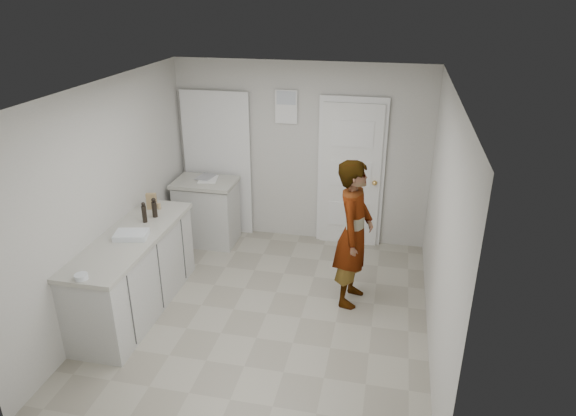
% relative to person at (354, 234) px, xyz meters
% --- Properties ---
extents(ground, '(4.00, 4.00, 0.00)m').
position_rel_person_xyz_m(ground, '(-0.89, -0.49, -0.85)').
color(ground, gray).
rests_on(ground, ground).
extents(room_shell, '(4.00, 4.00, 4.00)m').
position_rel_person_xyz_m(room_shell, '(-1.06, 1.47, 0.17)').
color(room_shell, beige).
rests_on(room_shell, ground).
extents(main_counter, '(0.64, 1.96, 0.93)m').
position_rel_person_xyz_m(main_counter, '(-2.34, -0.69, -0.43)').
color(main_counter, silver).
rests_on(main_counter, ground).
extents(side_counter, '(0.84, 0.61, 0.93)m').
position_rel_person_xyz_m(side_counter, '(-2.14, 1.06, -0.43)').
color(side_counter, silver).
rests_on(side_counter, ground).
extents(person, '(0.50, 0.68, 1.71)m').
position_rel_person_xyz_m(person, '(0.00, 0.00, 0.00)').
color(person, silver).
rests_on(person, ground).
extents(cake_mix_box, '(0.13, 0.08, 0.19)m').
position_rel_person_xyz_m(cake_mix_box, '(-2.41, 0.03, 0.17)').
color(cake_mix_box, '#97774B').
rests_on(cake_mix_box, main_counter).
extents(spice_jar, '(0.05, 0.05, 0.07)m').
position_rel_person_xyz_m(spice_jar, '(-2.33, 0.04, 0.11)').
color(spice_jar, tan).
rests_on(spice_jar, main_counter).
extents(oil_cruet_a, '(0.06, 0.06, 0.24)m').
position_rel_person_xyz_m(oil_cruet_a, '(-2.28, -0.18, 0.18)').
color(oil_cruet_a, black).
rests_on(oil_cruet_a, main_counter).
extents(oil_cruet_b, '(0.05, 0.05, 0.24)m').
position_rel_person_xyz_m(oil_cruet_b, '(-2.33, -0.33, 0.19)').
color(oil_cruet_b, black).
rests_on(oil_cruet_b, main_counter).
extents(baking_dish, '(0.38, 0.31, 0.06)m').
position_rel_person_xyz_m(baking_dish, '(-2.29, -0.72, 0.10)').
color(baking_dish, silver).
rests_on(baking_dish, main_counter).
extents(egg_bowl, '(0.12, 0.12, 0.05)m').
position_rel_person_xyz_m(egg_bowl, '(-2.33, -1.59, 0.09)').
color(egg_bowl, silver).
rests_on(egg_bowl, main_counter).
extents(papers, '(0.30, 0.35, 0.01)m').
position_rel_person_xyz_m(papers, '(-2.11, 1.12, 0.08)').
color(papers, white).
rests_on(papers, side_counter).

